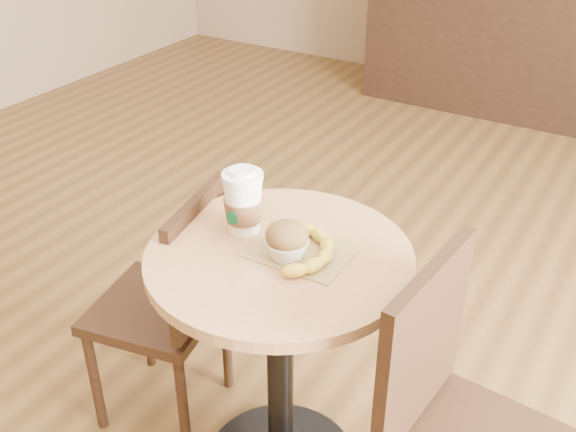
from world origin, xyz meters
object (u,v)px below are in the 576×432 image
at_px(banana, 306,251).
at_px(muffin, 287,241).
at_px(cafe_table, 280,332).
at_px(chair_left, 172,301).
at_px(coffee_cup, 243,203).

bearing_deg(banana, muffin, -162.46).
bearing_deg(cafe_table, chair_left, 175.60).
xyz_separation_m(chair_left, coffee_cup, (0.26, 0.01, 0.39)).
height_order(cafe_table, chair_left, chair_left).
height_order(cafe_table, muffin, muffin).
xyz_separation_m(coffee_cup, banana, (0.19, -0.03, -0.06)).
bearing_deg(banana, coffee_cup, 154.94).
bearing_deg(cafe_table, banana, 13.10).
bearing_deg(cafe_table, muffin, -20.20).
xyz_separation_m(cafe_table, coffee_cup, (-0.13, 0.04, 0.32)).
distance_m(chair_left, coffee_cup, 0.47).
xyz_separation_m(cafe_table, chair_left, (-0.38, 0.03, -0.08)).
bearing_deg(chair_left, cafe_table, 74.74).
relative_size(coffee_cup, banana, 0.74).
bearing_deg(coffee_cup, chair_left, -177.11).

